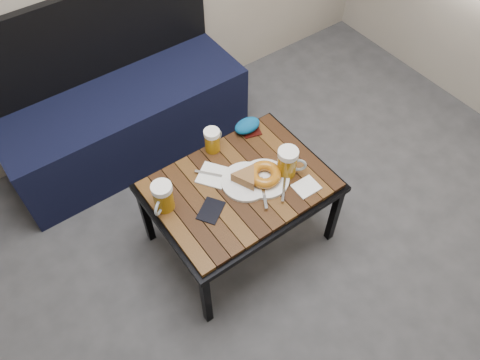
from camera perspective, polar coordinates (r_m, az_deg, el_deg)
bench at (r=2.84m, az=-13.93°, el=7.64°), size 1.40×0.50×0.95m
cafe_table at (r=2.21m, az=0.00°, el=-1.15°), size 0.84×0.62×0.47m
beer_mug_left at (r=2.06m, az=-9.38°, el=-2.05°), size 0.14×0.12×0.15m
beer_mug_centre at (r=2.27m, az=-3.37°, el=4.89°), size 0.12×0.10×0.13m
beer_mug_right at (r=2.16m, az=5.85°, el=2.16°), size 0.14×0.13×0.15m
plate_pie at (r=2.16m, az=0.76°, el=0.09°), size 0.23×0.23×0.07m
plate_bagel at (r=2.17m, az=3.02°, el=0.45°), size 0.27×0.28×0.06m
napkin_left at (r=2.20m, az=-3.31°, el=0.59°), size 0.19×0.19×0.01m
napkin_right at (r=2.18m, az=8.08°, el=-0.85°), size 0.12×0.10×0.01m
passport_navy at (r=2.08m, az=-3.57°, el=-3.73°), size 0.16×0.15×0.01m
passport_burgundy at (r=2.40m, az=1.19°, el=6.33°), size 0.12×0.15×0.01m
knit_pouch at (r=2.38m, az=0.89°, el=6.64°), size 0.14×0.10×0.06m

